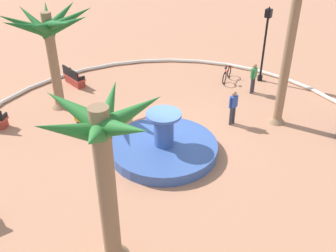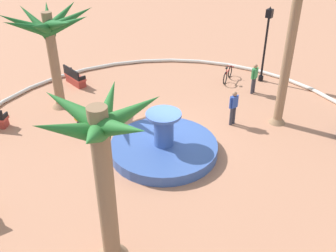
{
  "view_description": "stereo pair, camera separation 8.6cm",
  "coord_description": "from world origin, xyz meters",
  "views": [
    {
      "loc": [
        -7.89,
        11.73,
        9.52
      ],
      "look_at": [
        -0.06,
        0.22,
        1.0
      ],
      "focal_mm": 41.74,
      "sensor_mm": 36.0,
      "label": 1
    },
    {
      "loc": [
        -7.96,
        11.68,
        9.52
      ],
      "look_at": [
        -0.06,
        0.22,
        1.0
      ],
      "focal_mm": 41.74,
      "sensor_mm": 36.0,
      "label": 2
    }
  ],
  "objects": [
    {
      "name": "palm_tree_mid_plaza",
      "position": [
        -3.2,
        -4.33,
        5.39
      ],
      "size": [
        3.14,
        3.15,
        7.11
      ],
      "color": "#8E6B4C",
      "rests_on": "ground"
    },
    {
      "name": "person_pedestrian_stroll",
      "position": [
        -1.51,
        -2.97,
        0.95
      ],
      "size": [
        0.3,
        0.51,
        1.7
      ],
      "color": "#33333D",
      "rests_on": "ground"
    },
    {
      "name": "fountain",
      "position": [
        -0.21,
        0.74,
        0.29
      ],
      "size": [
        4.48,
        4.48,
        1.9
      ],
      "color": "#38569E",
      "rests_on": "ground"
    },
    {
      "name": "person_cyclist_helmet",
      "position": [
        -0.95,
        -6.56,
        0.94
      ],
      "size": [
        0.23,
        0.53,
        1.67
      ],
      "color": "#33333D",
      "rests_on": "ground"
    },
    {
      "name": "palm_tree_by_curb",
      "position": [
        -2.06,
        6.04,
        3.76
      ],
      "size": [
        3.42,
        3.21,
        5.39
      ],
      "color": "#8E6B4C",
      "rests_on": "ground"
    },
    {
      "name": "bicycle_red_frame",
      "position": [
        0.91,
        -7.2,
        0.38
      ],
      "size": [
        0.5,
        1.7,
        0.94
      ],
      "color": "black",
      "rests_on": "ground"
    },
    {
      "name": "palm_tree_near_fountain",
      "position": [
        6.39,
        0.39,
        3.86
      ],
      "size": [
        4.33,
        4.39,
        5.05
      ],
      "color": "#8E6B4C",
      "rests_on": "ground"
    },
    {
      "name": "plaza_curb",
      "position": [
        0.0,
        0.0,
        0.1
      ],
      "size": [
        18.84,
        18.84,
        0.2
      ],
      "primitive_type": "torus",
      "color": "silver",
      "rests_on": "ground"
    },
    {
      "name": "bench_north",
      "position": [
        7.76,
        -1.9,
        0.35
      ],
      "size": [
        1.67,
        0.87,
        1.0
      ],
      "color": "#B73D33",
      "rests_on": "ground"
    },
    {
      "name": "lamppost",
      "position": [
        -0.68,
        -8.29,
        2.48
      ],
      "size": [
        0.32,
        0.32,
        4.24
      ],
      "color": "black",
      "rests_on": "ground"
    },
    {
      "name": "ground_plane",
      "position": [
        0.0,
        0.0,
        0.0
      ],
      "size": [
        80.0,
        80.0,
        0.0
      ],
      "primitive_type": "plane",
      "color": "tan"
    },
    {
      "name": "person_cyclist_photo",
      "position": [
        3.5,
        1.82,
        0.92
      ],
      "size": [
        0.51,
        0.29,
        1.64
      ],
      "color": "#33333D",
      "rests_on": "ground"
    }
  ]
}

